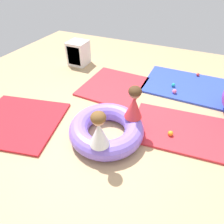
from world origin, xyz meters
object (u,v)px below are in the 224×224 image
object	(u,v)px
inflatable_cushion	(106,129)
play_ball_orange	(170,133)
child_in_red	(134,103)
play_ball_red	(198,75)
child_in_white	(99,129)
storage_cube	(78,53)
play_ball_teal	(173,85)
play_ball_pink	(174,91)

from	to	relation	value
inflatable_cushion	play_ball_orange	size ratio (longest dim) A/B	13.92
child_in_red	play_ball_red	xyz separation A→B (m)	(0.78, 2.20, -0.46)
child_in_white	play_ball_red	size ratio (longest dim) A/B	7.38
play_ball_orange	play_ball_red	size ratio (longest dim) A/B	1.16
child_in_white	storage_cube	bearing A→B (deg)	-100.22
child_in_red	play_ball_red	size ratio (longest dim) A/B	7.49
play_ball_orange	storage_cube	distance (m)	3.07
child_in_white	play_ball_red	xyz separation A→B (m)	(0.99, 2.87, -0.45)
inflatable_cushion	child_in_white	distance (m)	0.57
play_ball_orange	play_ball_teal	bearing A→B (deg)	98.50
inflatable_cushion	play_ball_teal	bearing A→B (deg)	69.44
inflatable_cushion	play_ball_red	xyz separation A→B (m)	(1.09, 2.47, -0.07)
inflatable_cushion	play_ball_orange	distance (m)	0.96
play_ball_teal	storage_cube	distance (m)	2.40
child_in_red	storage_cube	bearing A→B (deg)	1.60
play_ball_pink	inflatable_cushion	bearing A→B (deg)	-115.28
child_in_white	play_ball_teal	xyz separation A→B (m)	(0.57, 2.19, -0.45)
play_ball_orange	storage_cube	world-z (taller)	storage_cube
play_ball_red	play_ball_teal	world-z (taller)	play_ball_teal
play_ball_orange	play_ball_red	distance (m)	2.12
inflatable_cushion	play_ball_orange	world-z (taller)	inflatable_cushion
play_ball_orange	play_ball_red	world-z (taller)	play_ball_orange
play_ball_red	play_ball_teal	size ratio (longest dim) A/B	0.87
child_in_red	storage_cube	xyz separation A→B (m)	(-2.02, 1.71, -0.25)
inflatable_cushion	child_in_red	bearing A→B (deg)	42.05
play_ball_teal	storage_cube	bearing A→B (deg)	175.11
play_ball_orange	child_in_red	bearing A→B (deg)	-171.19
play_ball_pink	play_ball_orange	bearing A→B (deg)	-82.76
child_in_white	play_ball_red	distance (m)	3.07
inflatable_cushion	child_in_white	world-z (taller)	child_in_white
play_ball_red	play_ball_orange	bearing A→B (deg)	-95.59
child_in_red	storage_cube	size ratio (longest dim) A/B	0.92
play_ball_orange	play_ball_pink	xyz separation A→B (m)	(-0.15, 1.18, 0.00)
inflatable_cushion	play_ball_red	size ratio (longest dim) A/B	16.17
play_ball_teal	inflatable_cushion	bearing A→B (deg)	-110.56
inflatable_cushion	child_in_red	distance (m)	0.57
play_ball_red	storage_cube	world-z (taller)	storage_cube
inflatable_cushion	play_ball_pink	world-z (taller)	inflatable_cushion
play_ball_teal	storage_cube	size ratio (longest dim) A/B	0.14
play_ball_orange	play_ball_pink	size ratio (longest dim) A/B	0.91
play_ball_pink	play_ball_teal	xyz separation A→B (m)	(-0.06, 0.24, -0.00)
play_ball_red	play_ball_teal	bearing A→B (deg)	-121.40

